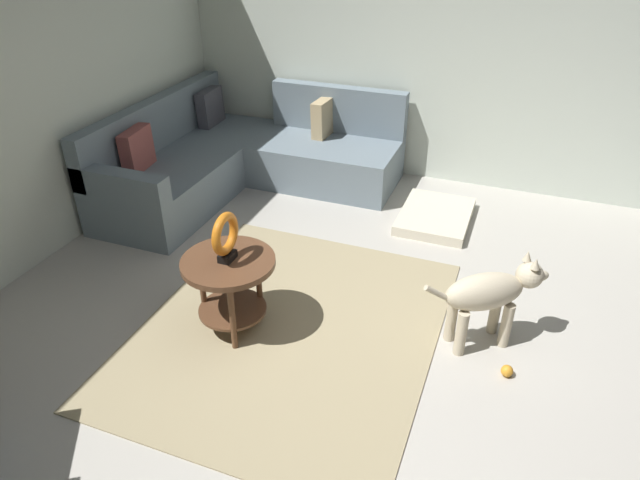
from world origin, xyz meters
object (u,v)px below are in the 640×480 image
(dog_bed_mat, at_px, (435,216))
(dog_toy_ball, at_px, (507,371))
(dog, at_px, (490,294))
(sectional_couch, at_px, (241,160))
(torus_sculpture, at_px, (225,236))
(side_table, at_px, (229,276))

(dog_bed_mat, relative_size, dog_toy_ball, 10.78)
(dog_toy_ball, bearing_deg, dog, 34.10)
(sectional_couch, relative_size, torus_sculpture, 6.90)
(dog, distance_m, dog_toy_ball, 0.47)
(side_table, height_order, dog, dog)
(dog_bed_mat, bearing_deg, sectional_couch, 89.64)
(dog_bed_mat, bearing_deg, side_table, 153.20)
(dog_bed_mat, distance_m, dog, 1.64)
(torus_sculpture, bearing_deg, side_table, 88.21)
(dog_toy_ball, bearing_deg, side_table, 95.86)
(side_table, distance_m, dog, 1.64)
(sectional_couch, bearing_deg, side_table, -154.02)
(torus_sculpture, height_order, dog_bed_mat, torus_sculpture)
(side_table, xyz_separation_m, torus_sculpture, (-0.00, -0.00, 0.29))
(torus_sculpture, xyz_separation_m, dog_bed_mat, (1.94, -0.98, -0.67))
(dog_toy_ball, bearing_deg, torus_sculpture, 95.86)
(side_table, xyz_separation_m, dog, (0.45, -1.58, -0.04))
(sectional_couch, height_order, side_table, sectional_couch)
(sectional_couch, relative_size, dog, 3.12)
(dog, bearing_deg, dog_bed_mat, 166.33)
(sectional_couch, height_order, dog, sectional_couch)
(dog, bearing_deg, sectional_couch, -156.16)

